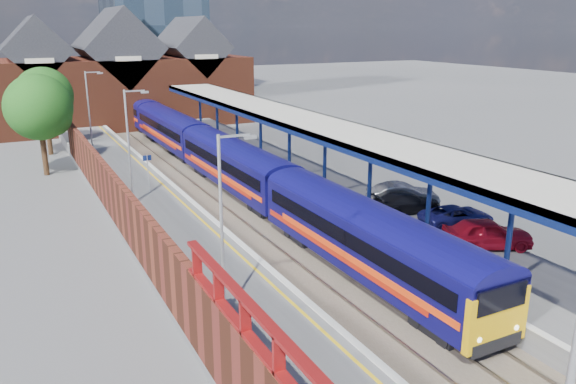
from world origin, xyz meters
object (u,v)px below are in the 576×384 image
Objects in this scene: lamp_post_c at (130,140)px; parked_car_silver at (403,195)px; lamp_post_d at (90,107)px; platform_sign at (148,167)px; parked_car_dark at (407,202)px; lamp_post_b at (225,216)px; parked_car_red at (487,233)px; parked_car_blue at (457,216)px; train at (199,143)px.

lamp_post_c reaches higher than parked_car_silver.
lamp_post_d is 14.25m from platform_sign.
lamp_post_c is at bearing 63.33° from parked_car_dark.
lamp_post_b is 1.60× the size of parked_car_red.
parked_car_silver is 4.26m from parked_car_blue.
parked_car_blue is (6.99, -23.28, -0.55)m from train.
train is 9.42× the size of lamp_post_d.
parked_car_red is (6.09, -26.36, -0.38)m from train.
train reaches higher than parked_car_blue.
parked_car_blue is at bearing -46.88° from platform_sign.
parked_car_dark is 3.32m from parked_car_blue.
parked_car_red reaches higher than parked_car_silver.
train is 11.01m from platform_sign.
parked_car_red reaches higher than parked_car_dark.
lamp_post_b and lamp_post_c have the same top height.
parked_car_blue is at bearing 8.67° from parked_car_red.
parked_car_red is 1.06× the size of parked_car_blue.
lamp_post_b is 15.88m from parked_car_dark.
platform_sign is at bearing 73.61° from parked_car_silver.
lamp_post_d is at bearing 48.95° from parked_car_red.
parked_car_red reaches higher than parked_car_blue.
parked_car_silver is at bearing -29.47° from lamp_post_c.
parked_car_red is (13.94, 0.52, -3.25)m from lamp_post_b.
platform_sign is at bearing -84.44° from lamp_post_d.
lamp_post_b is at bearing -90.00° from lamp_post_d.
lamp_post_d is at bearing 52.33° from parked_car_silver.
lamp_post_b reaches higher than train.
lamp_post_b is 15.66m from parked_car_blue.
train is 20.16m from parked_car_silver.
parked_car_silver is 1.16m from parked_car_dark.
lamp_post_d reaches higher than parked_car_blue.
lamp_post_b is 1.62× the size of parked_car_silver.
parked_car_blue is (0.90, -3.20, -0.04)m from parked_car_dark.
lamp_post_d is at bearing 95.56° from platform_sign.
train is 24.31m from parked_car_blue.
lamp_post_c is at bearing 67.07° from parked_car_red.
parked_car_red is at bearing -54.26° from platform_sign.
parked_car_dark is (12.58, -11.21, -1.08)m from platform_sign.
parked_car_dark is (6.09, -20.08, -0.51)m from train.
parked_car_silver is at bearing 21.06° from parked_car_red.
lamp_post_c is 19.65m from parked_car_blue.
parked_car_silver is (13.09, -10.17, -0.98)m from platform_sign.
parked_car_silver is at bearing -59.12° from lamp_post_d.
lamp_post_b is 2.80× the size of platform_sign.
lamp_post_c reaches higher than parked_car_blue.
parked_car_dark is at bearing 175.36° from parked_car_silver.
parked_car_silver is at bearing -70.88° from train.
lamp_post_b reaches higher than parked_car_silver.
parked_car_blue is at bearing -62.40° from lamp_post_d.
platform_sign is 0.60× the size of parked_car_dark.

